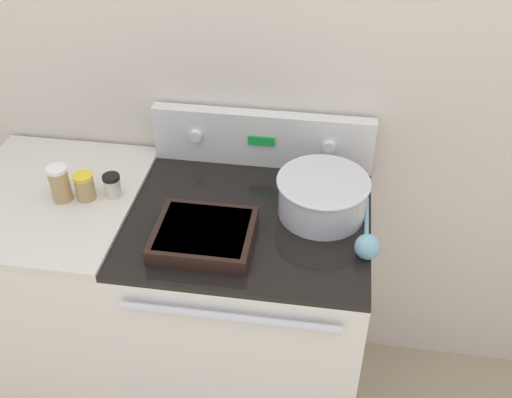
# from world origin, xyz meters

# --- Properties ---
(kitchen_wall) EXTENTS (8.00, 0.05, 2.50)m
(kitchen_wall) POSITION_xyz_m (0.00, 0.69, 1.25)
(kitchen_wall) COLOR beige
(kitchen_wall) RESTS_ON ground_plane
(stove_range) EXTENTS (0.76, 0.69, 0.94)m
(stove_range) POSITION_xyz_m (0.00, 0.33, 0.47)
(stove_range) COLOR silver
(stove_range) RESTS_ON ground_plane
(control_panel) EXTENTS (0.76, 0.07, 0.20)m
(control_panel) POSITION_xyz_m (0.00, 0.63, 1.04)
(control_panel) COLOR silver
(control_panel) RESTS_ON stove_range
(side_counter) EXTENTS (0.57, 0.66, 0.96)m
(side_counter) POSITION_xyz_m (-0.67, 0.33, 0.48)
(side_counter) COLOR silver
(side_counter) RESTS_ON ground_plane
(mixing_bowl) EXTENTS (0.29, 0.29, 0.13)m
(mixing_bowl) POSITION_xyz_m (0.22, 0.38, 1.02)
(mixing_bowl) COLOR silver
(mixing_bowl) RESTS_ON stove_range
(casserole_dish) EXTENTS (0.29, 0.25, 0.05)m
(casserole_dish) POSITION_xyz_m (-0.11, 0.19, 0.97)
(casserole_dish) COLOR black
(casserole_dish) RESTS_ON stove_range
(ladle) EXTENTS (0.07, 0.31, 0.07)m
(ladle) POSITION_xyz_m (0.36, 0.22, 0.98)
(ladle) COLOR #7AB2C6
(ladle) RESTS_ON stove_range
(spice_jar_black_cap) EXTENTS (0.06, 0.06, 0.08)m
(spice_jar_black_cap) POSITION_xyz_m (-0.45, 0.36, 1.00)
(spice_jar_black_cap) COLOR beige
(spice_jar_black_cap) RESTS_ON side_counter
(spice_jar_yellow_cap) EXTENTS (0.06, 0.06, 0.09)m
(spice_jar_yellow_cap) POSITION_xyz_m (-0.53, 0.33, 1.00)
(spice_jar_yellow_cap) COLOR tan
(spice_jar_yellow_cap) RESTS_ON side_counter
(spice_jar_white_cap) EXTENTS (0.07, 0.07, 0.12)m
(spice_jar_white_cap) POSITION_xyz_m (-0.60, 0.32, 1.02)
(spice_jar_white_cap) COLOR tan
(spice_jar_white_cap) RESTS_ON side_counter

